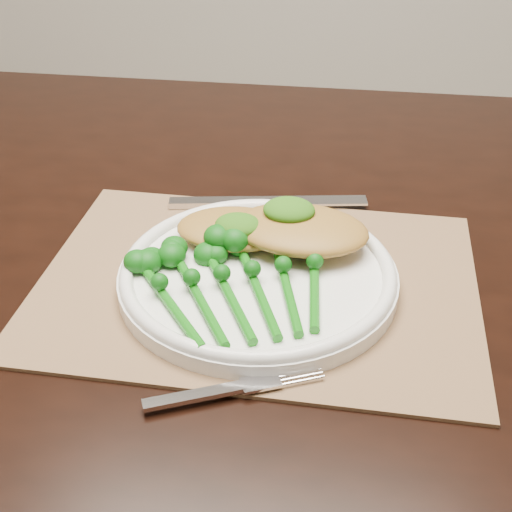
% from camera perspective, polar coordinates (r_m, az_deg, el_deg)
% --- Properties ---
extents(dining_table, '(1.63, 0.95, 0.75)m').
position_cam_1_polar(dining_table, '(1.04, -2.88, -15.48)').
color(dining_table, black).
rests_on(dining_table, ground).
extents(placemat, '(0.43, 0.32, 0.00)m').
position_cam_1_polar(placemat, '(0.70, 0.12, -2.13)').
color(placemat, brown).
rests_on(placemat, dining_table).
extents(dinner_plate, '(0.27, 0.27, 0.02)m').
position_cam_1_polar(dinner_plate, '(0.69, 0.16, -1.47)').
color(dinner_plate, white).
rests_on(dinner_plate, placemat).
extents(knife, '(0.23, 0.06, 0.01)m').
position_cam_1_polar(knife, '(0.82, -0.58, 4.34)').
color(knife, silver).
rests_on(knife, placemat).
extents(fork, '(0.14, 0.08, 0.00)m').
position_cam_1_polar(fork, '(0.58, -0.77, -10.33)').
color(fork, silver).
rests_on(fork, placemat).
extents(chicken_fillet_left, '(0.13, 0.09, 0.02)m').
position_cam_1_polar(chicken_fillet_left, '(0.73, -1.73, 2.21)').
color(chicken_fillet_left, '#AA7A31').
rests_on(chicken_fillet_left, dinner_plate).
extents(chicken_fillet_right, '(0.14, 0.10, 0.03)m').
position_cam_1_polar(chicken_fillet_right, '(0.72, 3.59, 2.14)').
color(chicken_fillet_right, '#AA7A31').
rests_on(chicken_fillet_right, dinner_plate).
extents(pesto_dollop_left, '(0.05, 0.04, 0.02)m').
position_cam_1_polar(pesto_dollop_left, '(0.71, -1.43, 2.50)').
color(pesto_dollop_left, '#1C4C0A').
rests_on(pesto_dollop_left, chicken_fillet_left).
extents(pesto_dollop_right, '(0.05, 0.04, 0.02)m').
position_cam_1_polar(pesto_dollop_right, '(0.72, 2.66, 3.70)').
color(pesto_dollop_right, '#1C4C0A').
rests_on(pesto_dollop_right, chicken_fillet_right).
extents(broccolini_bundle, '(0.22, 0.23, 0.04)m').
position_cam_1_polar(broccolini_bundle, '(0.65, -1.02, -2.90)').
color(broccolini_bundle, '#0F610C').
rests_on(broccolini_bundle, dinner_plate).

